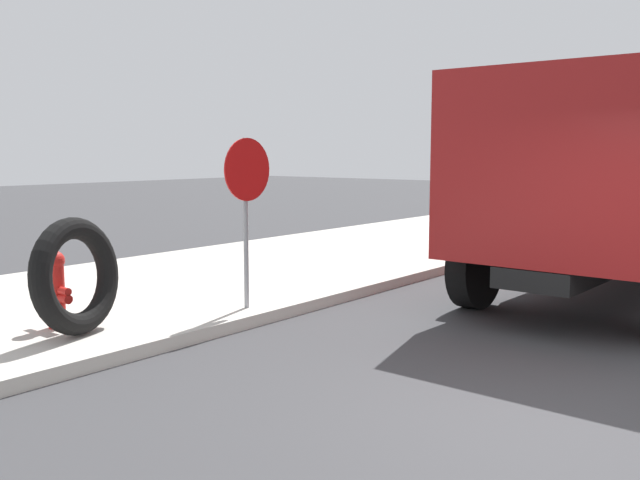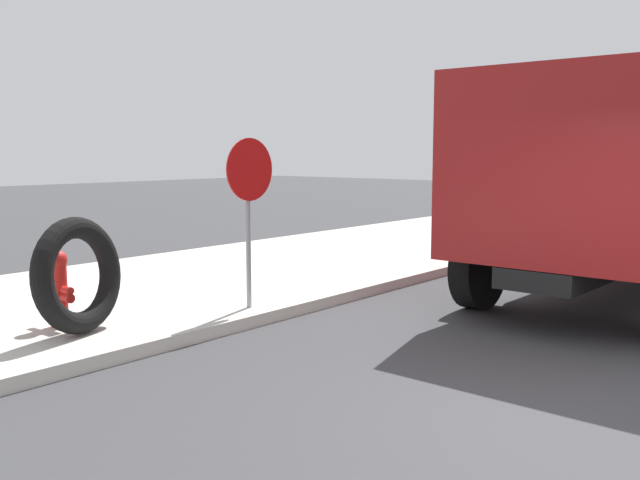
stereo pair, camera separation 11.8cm
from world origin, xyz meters
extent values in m
plane|color=#38383A|center=(0.00, 0.00, 0.00)|extent=(80.00, 80.00, 0.00)
cube|color=#BCB7AD|center=(0.00, 6.50, 0.07)|extent=(36.00, 5.00, 0.15)
cylinder|color=red|center=(-1.00, 5.29, 0.49)|extent=(0.19, 0.19, 0.69)
sphere|color=red|center=(-1.00, 5.29, 0.89)|extent=(0.22, 0.22, 0.22)
cylinder|color=red|center=(-1.00, 5.12, 0.58)|extent=(0.08, 0.15, 0.08)
cylinder|color=red|center=(-1.00, 5.45, 0.58)|extent=(0.08, 0.15, 0.08)
cylinder|color=red|center=(-1.00, 5.12, 0.49)|extent=(0.10, 0.15, 0.10)
torus|color=black|center=(-1.02, 4.84, 0.78)|extent=(1.29, 0.69, 1.25)
cylinder|color=gray|center=(1.01, 4.37, 1.19)|extent=(0.06, 0.06, 2.08)
cylinder|color=red|center=(1.01, 4.33, 1.85)|extent=(0.76, 0.02, 0.76)
cube|color=maroon|center=(3.16, 1.21, 1.90)|extent=(2.05, 2.54, 2.20)
cube|color=black|center=(5.66, 1.16, 0.67)|extent=(7.02, 1.05, 0.24)
cylinder|color=black|center=(3.39, 2.46, 0.55)|extent=(1.11, 0.32, 1.10)
cylinder|color=black|center=(7.99, 2.36, 0.55)|extent=(1.11, 0.32, 1.10)
camera|label=1|loc=(-5.07, -1.65, 2.07)|focal=39.38mm
camera|label=2|loc=(-5.00, -1.74, 2.07)|focal=39.38mm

